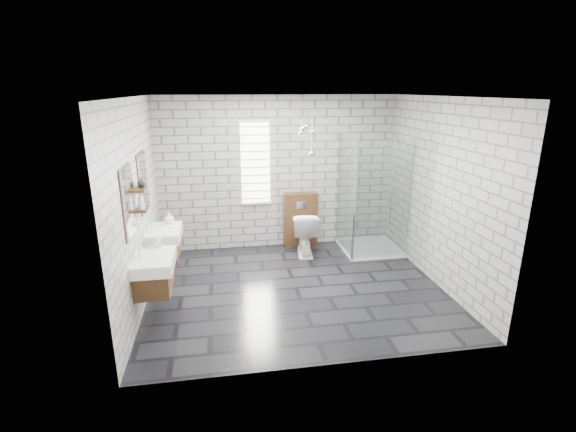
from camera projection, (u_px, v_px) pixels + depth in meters
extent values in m
cube|color=black|center=(296.00, 289.00, 6.11)|extent=(4.20, 3.60, 0.02)
cube|color=white|center=(297.00, 96.00, 5.31)|extent=(4.20, 3.60, 0.02)
cube|color=#979892|center=(278.00, 173.00, 7.42)|extent=(4.20, 0.02, 2.70)
cube|color=#979892|center=(331.00, 246.00, 4.01)|extent=(4.20, 0.02, 2.70)
cube|color=#979892|center=(136.00, 206.00, 5.38)|extent=(0.02, 3.60, 2.70)
cube|color=#979892|center=(439.00, 193.00, 6.05)|extent=(0.02, 3.60, 2.70)
cube|color=#472B15|center=(154.00, 279.00, 5.14)|extent=(0.42, 0.62, 0.30)
cube|color=silver|center=(171.00, 276.00, 5.16)|extent=(0.02, 0.35, 0.01)
cube|color=white|center=(154.00, 262.00, 5.08)|extent=(0.47, 0.70, 0.15)
cylinder|color=silver|center=(140.00, 253.00, 5.01)|extent=(0.04, 0.04, 0.12)
cylinder|color=silver|center=(144.00, 248.00, 5.01)|extent=(0.10, 0.02, 0.02)
cube|color=white|center=(129.00, 202.00, 4.82)|extent=(0.03, 0.55, 0.80)
cube|color=#472B15|center=(128.00, 202.00, 4.81)|extent=(0.01, 0.59, 0.84)
cube|color=#472B15|center=(164.00, 248.00, 6.13)|extent=(0.42, 0.62, 0.30)
cube|color=silver|center=(178.00, 245.00, 6.16)|extent=(0.02, 0.35, 0.01)
cube|color=white|center=(164.00, 234.00, 6.07)|extent=(0.47, 0.70, 0.15)
cylinder|color=silver|center=(152.00, 225.00, 6.01)|extent=(0.04, 0.04, 0.12)
cylinder|color=silver|center=(156.00, 222.00, 6.00)|extent=(0.10, 0.02, 0.02)
cube|color=white|center=(143.00, 182.00, 5.81)|extent=(0.03, 0.55, 0.80)
cube|color=#472B15|center=(142.00, 182.00, 5.81)|extent=(0.01, 0.59, 0.84)
cube|color=#472B15|center=(142.00, 209.00, 5.35)|extent=(0.14, 0.30, 0.03)
cube|color=#472B15|center=(140.00, 189.00, 5.28)|extent=(0.14, 0.30, 0.03)
cube|color=white|center=(255.00, 163.00, 7.27)|extent=(0.50, 0.02, 1.40)
cube|color=silver|center=(254.00, 121.00, 7.05)|extent=(0.56, 0.04, 0.04)
cube|color=silver|center=(256.00, 203.00, 7.47)|extent=(0.56, 0.04, 0.04)
cube|color=silver|center=(256.00, 198.00, 7.44)|extent=(0.48, 0.01, 0.02)
cube|color=silver|center=(256.00, 191.00, 7.40)|extent=(0.48, 0.01, 0.02)
cube|color=silver|center=(256.00, 183.00, 7.36)|extent=(0.48, 0.01, 0.02)
cube|color=silver|center=(256.00, 175.00, 7.32)|extent=(0.48, 0.01, 0.02)
cube|color=silver|center=(256.00, 167.00, 7.27)|extent=(0.48, 0.01, 0.02)
cube|color=silver|center=(255.00, 159.00, 7.23)|extent=(0.48, 0.01, 0.02)
cube|color=silver|center=(255.00, 151.00, 7.19)|extent=(0.48, 0.01, 0.02)
cube|color=silver|center=(255.00, 143.00, 7.15)|extent=(0.48, 0.01, 0.02)
cube|color=silver|center=(255.00, 135.00, 7.11)|extent=(0.48, 0.01, 0.03)
cube|color=silver|center=(255.00, 127.00, 7.07)|extent=(0.48, 0.01, 0.03)
cube|color=#472B15|center=(300.00, 220.00, 7.63)|extent=(0.60, 0.20, 1.00)
cube|color=silver|center=(302.00, 205.00, 7.44)|extent=(0.18, 0.01, 0.12)
cube|color=white|center=(369.00, 247.00, 7.58)|extent=(1.00, 1.00, 0.06)
cube|color=silver|center=(383.00, 201.00, 6.82)|extent=(1.00, 0.01, 2.00)
cube|color=silver|center=(346.00, 195.00, 7.21)|extent=(0.01, 1.00, 2.00)
cube|color=silver|center=(355.00, 203.00, 6.74)|extent=(0.03, 0.03, 2.00)
cube|color=silver|center=(411.00, 200.00, 6.90)|extent=(0.03, 0.03, 2.00)
cylinder|color=silver|center=(392.00, 187.00, 7.52)|extent=(0.02, 0.02, 1.80)
cylinder|color=silver|center=(392.00, 135.00, 7.24)|extent=(0.14, 0.14, 0.02)
sphere|color=silver|center=(303.00, 128.00, 6.74)|extent=(0.09, 0.09, 0.09)
cylinder|color=silver|center=(303.00, 110.00, 6.66)|extent=(0.01, 0.01, 0.47)
sphere|color=silver|center=(311.00, 153.00, 6.89)|extent=(0.09, 0.09, 0.09)
cylinder|color=silver|center=(312.00, 123.00, 6.75)|extent=(0.01, 0.01, 0.88)
sphere|color=silver|center=(306.00, 126.00, 6.85)|extent=(0.09, 0.09, 0.09)
cylinder|color=silver|center=(306.00, 109.00, 6.77)|extent=(0.01, 0.01, 0.45)
sphere|color=silver|center=(301.00, 133.00, 6.85)|extent=(0.09, 0.09, 0.09)
cylinder|color=silver|center=(301.00, 113.00, 6.76)|extent=(0.01, 0.01, 0.55)
sphere|color=silver|center=(312.00, 132.00, 6.88)|extent=(0.09, 0.09, 0.09)
cylinder|color=silver|center=(312.00, 112.00, 6.79)|extent=(0.01, 0.01, 0.54)
imported|color=white|center=(305.00, 233.00, 7.30)|extent=(0.52, 0.80, 0.76)
imported|color=#B2B2B2|center=(158.00, 241.00, 5.32)|extent=(0.09, 0.09, 0.17)
imported|color=#B2B2B2|center=(169.00, 218.00, 6.25)|extent=(0.19, 0.19, 0.18)
imported|color=#B2B2B2|center=(141.00, 201.00, 5.23)|extent=(0.09, 0.09, 0.22)
imported|color=#B2B2B2|center=(141.00, 183.00, 5.31)|extent=(0.14, 0.14, 0.11)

